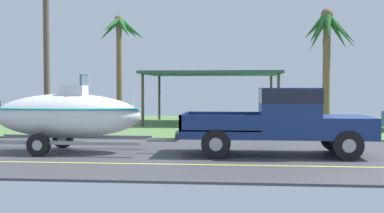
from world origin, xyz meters
TOP-DOWN VIEW (x-y plane):
  - ground at (0.00, 8.38)m, footprint 36.00×22.00m
  - pickup_truck_towing at (-1.18, 0.22)m, footprint 5.59×2.11m
  - boat_on_trailer at (-7.73, 0.22)m, footprint 5.88×2.14m
  - carport_awning at (-3.93, 11.75)m, footprint 7.03×5.50m
  - palm_tree_near_left at (-8.87, 11.79)m, footprint 2.73×3.09m
  - palm_tree_near_right at (1.60, 9.47)m, footprint 2.74×2.66m
  - utility_pole at (-10.05, 4.46)m, footprint 0.24×1.80m

SIDE VIEW (x-z plane):
  - ground at x=0.00m, z-range -0.07..0.04m
  - pickup_truck_towing at x=-1.18m, z-range 0.10..2.03m
  - boat_on_trailer at x=-7.73m, z-range -0.06..2.27m
  - carport_awning at x=-3.93m, z-range 1.27..4.04m
  - utility_pole at x=-10.05m, z-range 0.15..8.04m
  - palm_tree_near_right at x=1.60m, z-range 1.41..7.10m
  - palm_tree_near_left at x=-8.87m, z-range 1.64..7.52m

